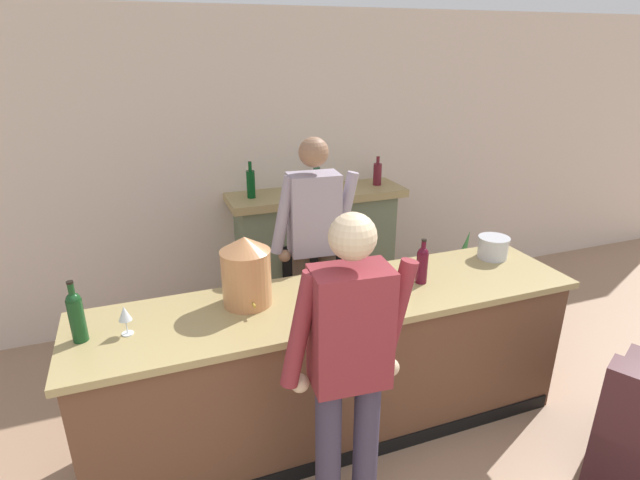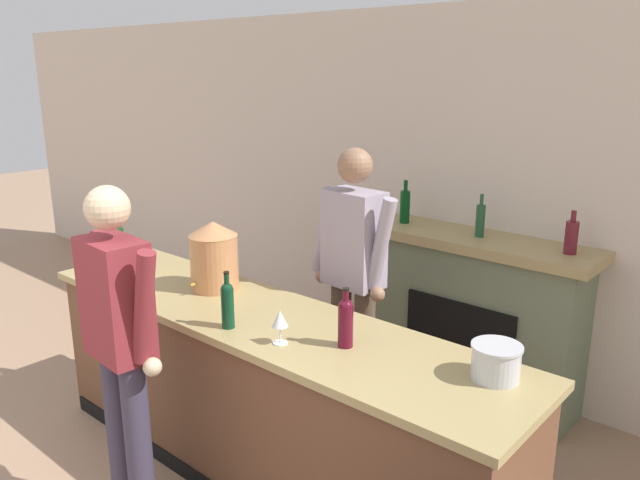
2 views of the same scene
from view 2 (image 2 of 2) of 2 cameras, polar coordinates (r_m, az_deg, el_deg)
The scene contains 12 objects.
wall_back_panel at distance 4.89m, azimuth 8.96°, elevation 4.25°, with size 12.00×0.07×2.75m.
bar_counter at distance 3.67m, azimuth -5.14°, elevation -14.09°, with size 3.13×0.75×1.00m.
fireplace_stone at distance 4.58m, azimuth 13.93°, elevation -6.82°, with size 1.63×0.52×1.52m.
person_customer at distance 3.23m, azimuth -17.72°, elevation -9.29°, with size 0.66×0.33×1.80m.
person_bartender at distance 3.85m, azimuth 3.01°, elevation -3.82°, with size 0.66×0.33×1.86m.
copper_dispenser at distance 3.83m, azimuth -9.67°, elevation -1.37°, with size 0.30×0.33×0.43m.
ice_bucket_steel at distance 2.85m, azimuth 15.79°, elevation -10.66°, with size 0.22×0.22×0.16m.
wine_bottle_cabernet_heavy at distance 4.51m, azimuth -17.94°, elevation -0.12°, with size 0.08×0.08×0.34m.
wine_bottle_riesling_slim at distance 3.27m, azimuth -8.45°, elevation -5.71°, with size 0.07×0.07×0.31m.
wine_bottle_merlot_tall at distance 3.03m, azimuth 2.35°, elevation -7.36°, with size 0.07×0.07×0.30m.
wine_glass_near_bucket at distance 4.32m, azimuth -16.54°, elevation -1.16°, with size 0.07×0.07×0.17m.
wine_glass_mid_counter at distance 3.06m, azimuth -3.68°, elevation -7.30°, with size 0.08×0.08×0.17m.
Camera 2 is at (2.53, -0.08, 2.31)m, focal length 35.00 mm.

